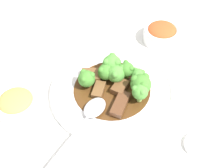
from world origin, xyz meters
TOP-DOWN VIEW (x-y plane):
  - ground_plane at (0.00, 0.00)m, footprint 4.00×4.00m
  - main_plate at (0.00, 0.00)m, footprint 0.31×0.31m
  - beef_strip_0 at (0.05, -0.03)m, footprint 0.05×0.08m
  - beef_strip_1 at (0.02, 0.01)m, footprint 0.04×0.05m
  - beef_strip_2 at (-0.02, -0.03)m, footprint 0.04×0.06m
  - beef_strip_3 at (-0.07, -0.00)m, footprint 0.06×0.06m
  - broccoli_floret_0 at (-0.03, 0.02)m, footprint 0.04×0.04m
  - broccoli_floret_1 at (-0.01, 0.03)m, footprint 0.05×0.05m
  - broccoli_floret_2 at (0.06, 0.03)m, footprint 0.05×0.05m
  - broccoli_floret_3 at (-0.03, 0.04)m, footprint 0.05×0.05m
  - broccoli_floret_4 at (0.04, 0.06)m, footprint 0.03×0.03m
  - broccoli_floret_5 at (0.08, 0.01)m, footprint 0.04×0.04m
  - broccoli_floret_6 at (0.01, 0.05)m, footprint 0.04×0.04m
  - broccoli_floret_7 at (-0.06, -0.03)m, footprint 0.04×0.04m
  - serving_spoon at (0.01, -0.10)m, footprint 0.05×0.23m
  - side_bowl_kimchi at (-0.00, 0.25)m, footprint 0.11×0.11m
  - side_bowl_appetizer at (-0.15, -0.18)m, footprint 0.10×0.10m
  - sauce_dish at (0.24, -0.02)m, footprint 0.06×0.06m

SIDE VIEW (x-z plane):
  - ground_plane at x=0.00m, z-range 0.00..0.00m
  - sauce_dish at x=0.24m, z-range 0.00..0.01m
  - main_plate at x=0.00m, z-range 0.00..0.02m
  - beef_strip_2 at x=-0.02m, z-range 0.02..0.03m
  - side_bowl_appetizer at x=-0.15m, z-range 0.00..0.05m
  - serving_spoon at x=0.01m, z-range 0.02..0.03m
  - beef_strip_3 at x=-0.07m, z-range 0.02..0.03m
  - beef_strip_0 at x=0.05m, z-range 0.02..0.03m
  - side_bowl_kimchi at x=0.00m, z-range 0.00..0.05m
  - beef_strip_1 at x=0.02m, z-range 0.02..0.03m
  - broccoli_floret_7 at x=-0.06m, z-range 0.02..0.07m
  - broccoli_floret_0 at x=-0.03m, z-range 0.02..0.07m
  - broccoli_floret_4 at x=0.04m, z-range 0.02..0.07m
  - broccoli_floret_1 at x=-0.01m, z-range 0.02..0.07m
  - broccoli_floret_6 at x=0.01m, z-range 0.02..0.07m
  - broccoli_floret_2 at x=0.06m, z-range 0.02..0.08m
  - broccoli_floret_5 at x=0.08m, z-range 0.03..0.08m
  - broccoli_floret_3 at x=-0.03m, z-range 0.02..0.08m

